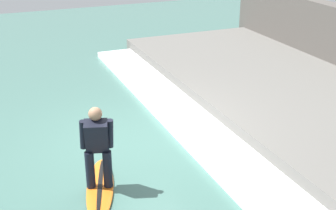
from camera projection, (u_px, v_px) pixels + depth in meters
The scene contains 5 objects.
ground_plane at pixel (137, 142), 9.33m from camera, with size 28.00×28.00×0.00m, color #426B60.
concrete_ledge at pixel (304, 104), 10.69m from camera, with size 4.40×12.62×0.38m, color #66635E.
wave_foam_crest at pixel (196, 128), 9.76m from camera, with size 1.07×11.99×0.15m, color white.
surfboard_riding at pixel (100, 188), 7.76m from camera, with size 0.99×1.94×0.07m.
surfer_riding at pixel (97, 144), 7.44m from camera, with size 0.51×0.47×1.42m.
Camera 1 is at (-2.62, -7.91, 4.31)m, focal length 50.00 mm.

